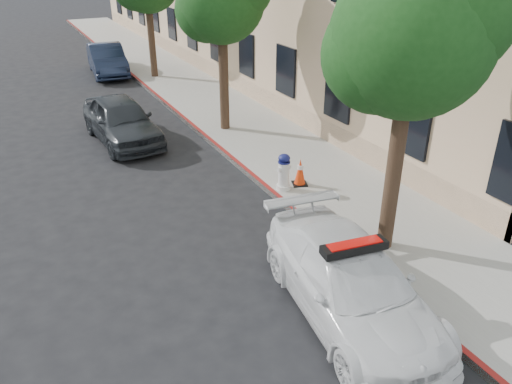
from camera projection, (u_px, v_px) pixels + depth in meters
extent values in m
plane|color=black|center=(215.00, 239.00, 10.63)|extent=(120.00, 120.00, 0.00)
cube|color=gray|center=(201.00, 97.00, 20.02)|extent=(3.20, 50.00, 0.15)
cube|color=maroon|center=(164.00, 102.00, 19.40)|extent=(0.12, 50.00, 0.15)
cylinder|color=black|center=(394.00, 171.00, 9.41)|extent=(0.30, 0.30, 3.30)
sphere|color=#153E13|center=(412.00, 37.00, 8.30)|extent=(2.80, 2.80, 2.80)
sphere|color=#153E13|center=(448.00, 12.00, 8.05)|extent=(2.24, 2.24, 2.24)
sphere|color=#153E13|center=(382.00, 54.00, 8.54)|extent=(2.10, 2.10, 2.10)
cylinder|color=black|center=(224.00, 80.00, 15.80)|extent=(0.30, 0.30, 3.19)
sphere|color=#153E13|center=(207.00, 10.00, 14.96)|extent=(1.95, 1.95, 1.95)
cylinder|color=black|center=(151.00, 38.00, 22.12)|extent=(0.30, 0.30, 3.41)
imported|color=white|center=(350.00, 283.00, 8.22)|extent=(2.36, 4.57, 1.27)
cube|color=black|center=(354.00, 247.00, 7.91)|extent=(1.13, 0.43, 0.14)
cube|color=#A50A07|center=(355.00, 244.00, 7.88)|extent=(0.92, 0.34, 0.06)
imported|color=#21252A|center=(121.00, 120.00, 15.51)|extent=(1.95, 4.22, 1.40)
imported|color=#131B31|center=(107.00, 60.00, 23.45)|extent=(1.81, 4.33, 1.39)
cylinder|color=silver|center=(283.00, 187.00, 12.41)|extent=(0.36, 0.36, 0.11)
cylinder|color=silver|center=(284.00, 173.00, 12.25)|extent=(0.27, 0.27, 0.62)
ellipsoid|color=#131754|center=(284.00, 158.00, 12.07)|extent=(0.29, 0.29, 0.20)
cylinder|color=silver|center=(284.00, 168.00, 12.19)|extent=(0.39, 0.17, 0.11)
cylinder|color=silver|center=(284.00, 168.00, 12.19)|extent=(0.14, 0.22, 0.11)
cube|color=black|center=(300.00, 184.00, 12.67)|extent=(0.47, 0.47, 0.03)
cone|color=red|center=(300.00, 171.00, 12.51)|extent=(0.28, 0.28, 0.67)
cylinder|color=white|center=(300.00, 167.00, 12.46)|extent=(0.15, 0.15, 0.10)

